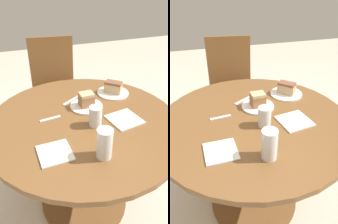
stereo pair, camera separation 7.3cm
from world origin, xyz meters
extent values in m
plane|color=beige|center=(0.00, 0.00, 0.00)|extent=(8.00, 8.00, 0.00)
cylinder|color=brown|center=(0.00, 0.00, 0.01)|extent=(0.62, 0.62, 0.03)
cylinder|color=brown|center=(0.00, 0.00, 0.36)|extent=(0.13, 0.13, 0.68)
cylinder|color=brown|center=(0.00, 0.00, 0.72)|extent=(1.09, 1.09, 0.03)
cylinder|color=brown|center=(-0.20, 0.67, 0.21)|extent=(0.04, 0.04, 0.42)
cylinder|color=brown|center=(0.19, 0.61, 0.21)|extent=(0.04, 0.04, 0.42)
cylinder|color=brown|center=(-0.15, 1.04, 0.21)|extent=(0.04, 0.04, 0.42)
cylinder|color=brown|center=(0.24, 0.98, 0.21)|extent=(0.04, 0.04, 0.42)
cube|color=#47281E|center=(0.02, 0.83, 0.43)|extent=(0.49, 0.47, 0.03)
cube|color=brown|center=(0.04, 1.02, 0.70)|extent=(0.41, 0.08, 0.50)
cylinder|color=white|center=(0.06, 0.11, 0.74)|extent=(0.20, 0.20, 0.01)
cylinder|color=white|center=(0.29, 0.21, 0.74)|extent=(0.21, 0.21, 0.01)
cube|color=#9E6B42|center=(0.06, 0.11, 0.77)|extent=(0.09, 0.07, 0.07)
cube|color=tan|center=(0.06, 0.11, 0.82)|extent=(0.09, 0.07, 0.02)
cube|color=tan|center=(0.29, 0.21, 0.77)|extent=(0.13, 0.12, 0.06)
cube|color=brown|center=(0.29, 0.21, 0.81)|extent=(0.12, 0.12, 0.02)
cylinder|color=beige|center=(-0.02, -0.32, 0.78)|extent=(0.06, 0.06, 0.09)
cylinder|color=white|center=(-0.02, -0.32, 0.80)|extent=(0.07, 0.07, 0.15)
cylinder|color=silver|center=(0.03, -0.08, 0.76)|extent=(0.06, 0.06, 0.06)
cylinder|color=white|center=(0.03, -0.08, 0.79)|extent=(0.07, 0.07, 0.11)
cube|color=silver|center=(0.21, -0.10, 0.73)|extent=(0.19, 0.19, 0.01)
cube|color=silver|center=(0.00, 0.22, 0.73)|extent=(0.15, 0.10, 0.00)
cube|color=silver|center=(-0.18, 0.05, 0.73)|extent=(0.12, 0.03, 0.00)
cube|color=silver|center=(-0.22, -0.23, 0.73)|extent=(0.15, 0.15, 0.01)
camera|label=1|loc=(-0.35, -0.97, 1.42)|focal=35.00mm
camera|label=2|loc=(-0.28, -0.99, 1.42)|focal=35.00mm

